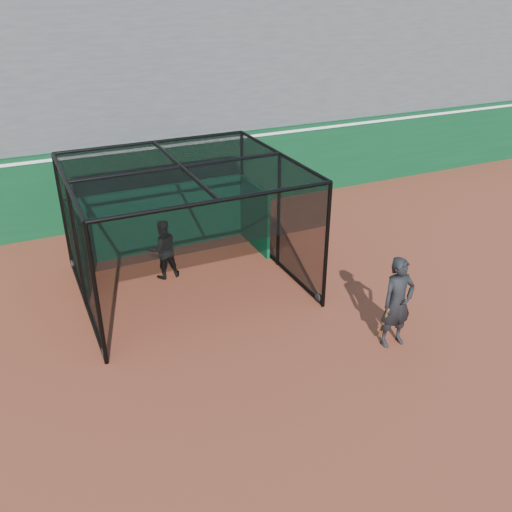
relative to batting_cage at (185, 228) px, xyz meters
name	(u,v)px	position (x,y,z in m)	size (l,w,h in m)	color
ground	(279,362)	(0.64, -3.81, -1.54)	(120.00, 120.00, 0.00)	brown
outfield_wall	(158,178)	(0.64, 4.69, -0.26)	(50.00, 0.50, 2.50)	#0A3A1D
grandstand	(121,59)	(0.64, 8.46, 2.93)	(50.00, 7.85, 8.95)	#4C4C4F
batting_cage	(185,228)	(0.00, 0.00, 0.00)	(5.19, 4.82, 3.10)	black
batter	(163,249)	(-0.43, 0.63, -0.75)	(0.77, 0.60, 1.58)	black
on_deck_player	(397,303)	(3.12, -4.26, -0.54)	(0.75, 0.51, 2.01)	black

